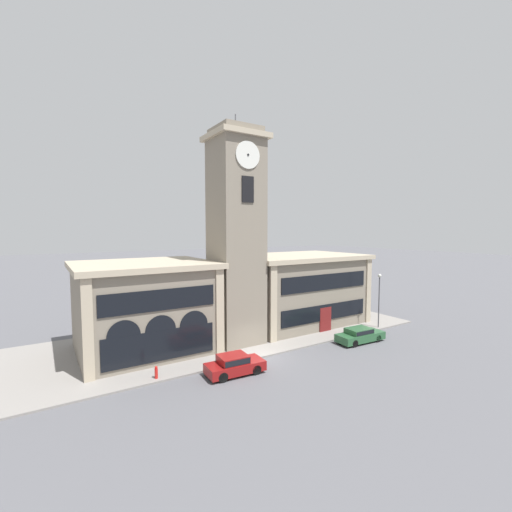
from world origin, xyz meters
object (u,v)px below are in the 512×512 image
Objects in this scene: parked_car_mid at (360,335)px; fire_hydrant at (156,372)px; parked_car_near at (234,364)px; street_lamp at (379,292)px.

parked_car_mid is 18.40m from fire_hydrant.
parked_car_mid is at bearing 3.53° from parked_car_near.
street_lamp is (5.13, 1.93, 3.17)m from parked_car_mid.
fire_hydrant is at bearing 179.78° from street_lamp.
parked_car_near is 4.97× the size of fire_hydrant.
parked_car_near is 18.74m from street_lamp.
fire_hydrant is at bearing 177.22° from parked_car_mid.
fire_hydrant is (-5.05, 2.02, -0.19)m from parked_car_near.
street_lamp is at bearing -0.22° from fire_hydrant.
parked_car_near reaches higher than fire_hydrant.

